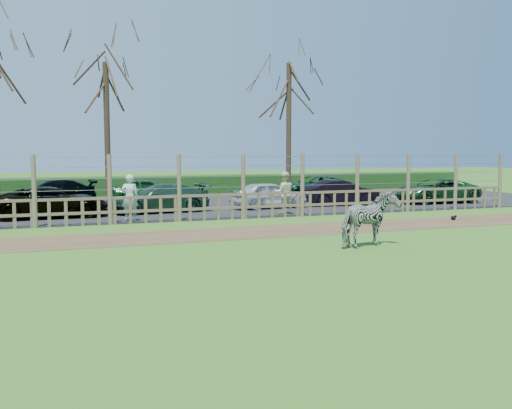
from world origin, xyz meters
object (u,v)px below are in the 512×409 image
object	(u,v)px
car_5	(341,193)
car_6	(436,191)
car_4	(269,195)
tree_mid	(106,100)
car_3	(160,198)
car_10	(147,190)
visitor_b	(284,193)
crow	(453,218)
tree_right	(289,98)
car_2	(52,202)
visitor_a	(130,198)
car_12	(314,187)
car_9	(52,192)
zebra	(370,219)

from	to	relation	value
car_5	car_6	size ratio (longest dim) A/B	0.84
car_4	tree_mid	bearing A→B (deg)	64.75
car_3	car_10	xyz separation A→B (m)	(0.25, 4.96, 0.00)
visitor_b	crow	bearing A→B (deg)	155.22
crow	car_6	world-z (taller)	car_6
tree_right	car_2	bearing A→B (deg)	-164.15
tree_mid	car_4	size ratio (longest dim) A/B	1.94
visitor_a	car_6	bearing A→B (deg)	-164.23
tree_right	car_12	distance (m)	5.36
tree_mid	car_2	distance (m)	5.58
tree_right	visitor_a	distance (m)	11.17
tree_right	car_5	world-z (taller)	tree_right
car_9	car_10	xyz separation A→B (m)	(4.52, -0.18, 0.00)
visitor_a	car_3	size ratio (longest dim) A/B	0.42
visitor_b	car_3	xyz separation A→B (m)	(-4.67, 2.34, -0.26)
tree_mid	visitor_a	distance (m)	6.34
tree_right	car_3	size ratio (longest dim) A/B	1.78
visitor_b	car_12	world-z (taller)	visitor_b
tree_right	car_10	distance (m)	8.53
zebra	car_12	xyz separation A→B (m)	(5.56, 14.89, -0.12)
car_4	car_6	distance (m)	8.75
tree_mid	car_9	size ratio (longest dim) A/B	1.65
tree_right	car_12	xyz separation A→B (m)	(2.22, 1.64, -4.60)
visitor_b	visitor_a	bearing A→B (deg)	14.56
car_4	crow	bearing A→B (deg)	-148.29
tree_right	car_6	size ratio (longest dim) A/B	1.70
crow	car_5	size ratio (longest dim) A/B	0.07
car_9	car_10	world-z (taller)	same
car_6	car_4	bearing A→B (deg)	-90.21
visitor_a	car_9	world-z (taller)	visitor_a
zebra	car_10	bearing A→B (deg)	-6.56
tree_right	car_3	xyz separation A→B (m)	(-7.12, -2.84, -4.60)
car_5	car_6	world-z (taller)	same
visitor_b	car_12	xyz separation A→B (m)	(4.67, 6.82, -0.26)
zebra	car_9	bearing A→B (deg)	7.87
tree_mid	zebra	distance (m)	14.55
car_3	car_9	distance (m)	6.68
zebra	car_6	world-z (taller)	zebra
car_4	car_12	xyz separation A→B (m)	(4.39, 4.44, 0.00)
car_4	car_9	distance (m)	10.53
tree_mid	car_5	xyz separation A→B (m)	(10.54, -2.20, -4.23)
car_4	car_6	size ratio (longest dim) A/B	0.82
tree_right	car_4	size ratio (longest dim) A/B	2.09
visitor_a	car_10	bearing A→B (deg)	-96.31
car_5	car_10	distance (m)	9.68
visitor_a	car_12	world-z (taller)	visitor_a
crow	car_4	distance (m)	8.11
visitor_b	car_5	xyz separation A→B (m)	(3.99, 2.48, -0.26)
tree_right	car_3	world-z (taller)	tree_right
crow	car_2	world-z (taller)	car_2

